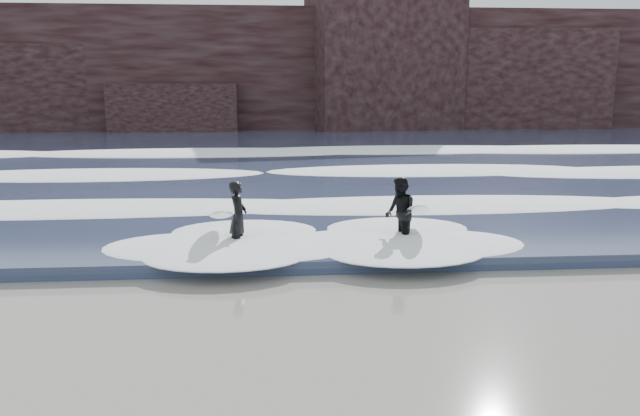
# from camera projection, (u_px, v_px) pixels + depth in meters

# --- Properties ---
(ground) EXTENTS (120.00, 120.00, 0.00)m
(ground) POSITION_uv_depth(u_px,v_px,m) (304.00, 333.00, 9.77)
(ground) COLOR #825F5A
(ground) RESTS_ON ground
(sea) EXTENTS (90.00, 52.00, 0.30)m
(sea) POSITION_uv_depth(u_px,v_px,m) (278.00, 147.00, 38.11)
(sea) COLOR navy
(sea) RESTS_ON ground
(headland) EXTENTS (70.00, 9.00, 10.00)m
(headland) POSITION_uv_depth(u_px,v_px,m) (274.00, 72.00, 53.81)
(headland) COLOR black
(headland) RESTS_ON ground
(foam_near) EXTENTS (60.00, 3.20, 0.20)m
(foam_near) POSITION_uv_depth(u_px,v_px,m) (287.00, 203.00, 18.50)
(foam_near) COLOR white
(foam_near) RESTS_ON sea
(foam_mid) EXTENTS (60.00, 4.00, 0.24)m
(foam_mid) POSITION_uv_depth(u_px,v_px,m) (282.00, 171.00, 25.34)
(foam_mid) COLOR white
(foam_mid) RESTS_ON sea
(foam_far) EXTENTS (60.00, 4.80, 0.30)m
(foam_far) POSITION_uv_depth(u_px,v_px,m) (279.00, 149.00, 34.14)
(foam_far) COLOR white
(foam_far) RESTS_ON sea
(surfer_left) EXTENTS (1.03, 2.04, 1.66)m
(surfer_left) POSITION_uv_depth(u_px,v_px,m) (234.00, 216.00, 14.50)
(surfer_left) COLOR black
(surfer_left) RESTS_ON ground
(surfer_right) EXTENTS (1.22, 1.94, 1.70)m
(surfer_right) POSITION_uv_depth(u_px,v_px,m) (402.00, 213.00, 14.81)
(surfer_right) COLOR black
(surfer_right) RESTS_ON ground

